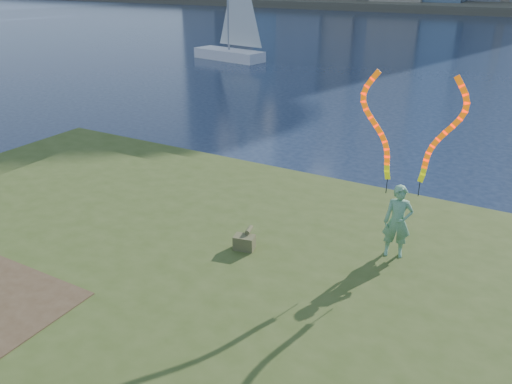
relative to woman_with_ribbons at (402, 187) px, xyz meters
The scene contains 5 objects.
ground 4.76m from the woman_with_ribbons, 148.46° to the right, with size 320.00×320.00×0.00m, color #17233B.
grassy_knoll 6.05m from the woman_with_ribbons, 128.55° to the right, with size 20.00×18.00×0.80m.
woman_with_ribbons is the anchor object (origin of this frame).
canvas_bag 3.24m from the woman_with_ribbons, 154.70° to the right, with size 0.46×0.51×0.39m.
sailboat 28.77m from the woman_with_ribbons, 128.30° to the left, with size 5.89×2.73×8.84m.
Camera 1 is at (5.38, -6.60, 5.95)m, focal length 35.00 mm.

